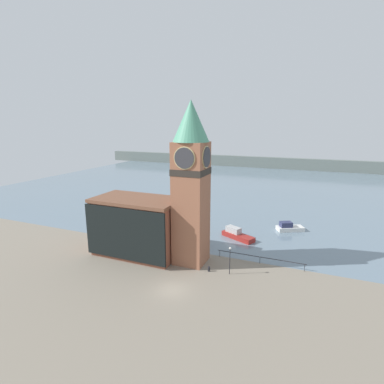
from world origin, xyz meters
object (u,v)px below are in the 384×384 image
(mooring_bollard_near, at_px, (209,269))
(lamp_post, at_px, (230,255))
(boat_near, at_px, (237,234))
(boat_far, at_px, (289,227))
(clock_tower, at_px, (191,180))
(pier_building, at_px, (137,226))

(mooring_bollard_near, bearing_deg, lamp_post, 7.00)
(boat_near, bearing_deg, boat_far, 69.22)
(lamp_post, bearing_deg, clock_tower, 166.14)
(boat_near, relative_size, boat_far, 1.19)
(boat_far, xyz_separation_m, lamp_post, (-6.03, -21.02, 2.13))
(pier_building, xyz_separation_m, boat_far, (21.32, 19.96, -3.89))
(pier_building, relative_size, mooring_bollard_near, 17.66)
(mooring_bollard_near, bearing_deg, pier_building, 173.49)
(pier_building, xyz_separation_m, lamp_post, (15.30, -1.07, -1.77))
(mooring_bollard_near, bearing_deg, clock_tower, 151.20)
(boat_far, distance_m, mooring_bollard_near, 23.15)
(boat_near, height_order, mooring_bollard_near, boat_near)
(clock_tower, xyz_separation_m, boat_near, (4.03, 11.78, -11.71))
(clock_tower, bearing_deg, boat_far, 57.49)
(pier_building, xyz_separation_m, boat_near, (12.96, 12.29, -3.84))
(pier_building, height_order, boat_near, pier_building)
(pier_building, bearing_deg, mooring_bollard_near, -6.51)
(clock_tower, height_order, lamp_post, clock_tower)
(lamp_post, bearing_deg, boat_far, 74.00)
(boat_far, bearing_deg, boat_near, -165.00)
(boat_near, distance_m, lamp_post, 13.71)
(boat_near, xyz_separation_m, mooring_bollard_near, (-0.53, -13.70, -0.27))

